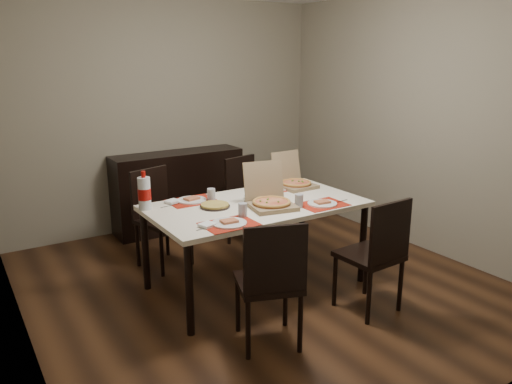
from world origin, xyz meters
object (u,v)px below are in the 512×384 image
dining_table (256,211)px  pizza_box_center (270,200)px  chair_near_right (377,251)px  soda_bottle (144,193)px  chair_far_left (158,213)px  chair_far_right (248,197)px  sideboard (179,191)px  chair_near_left (271,279)px  dip_bowl (250,197)px

dining_table → pizza_box_center: bearing=-73.3°
chair_near_right → soda_bottle: (-1.38, 1.25, 0.37)m
chair_near_right → chair_far_left: size_ratio=1.00×
soda_bottle → chair_far_left: bearing=60.2°
chair_far_right → pizza_box_center: size_ratio=2.07×
chair_far_right → soda_bottle: 1.51m
sideboard → chair_far_left: bearing=-124.1°
dining_table → chair_far_right: bearing=62.4°
chair_far_left → dining_table: bearing=-59.3°
sideboard → chair_near_left: chair_near_left is taller
dining_table → pizza_box_center: 0.20m
soda_bottle → chair_near_left: bearing=-71.4°
chair_near_right → chair_far_right: (-0.04, 1.84, 0.00)m
chair_far_right → dining_table: bearing=-117.6°
chair_near_right → chair_far_right: 1.84m
chair_near_left → pizza_box_center: pizza_box_center is taller
chair_near_left → chair_far_right: size_ratio=1.00×
chair_far_right → chair_far_left: bearing=-178.1°
chair_near_left → pizza_box_center: (0.48, 0.73, 0.30)m
chair_near_right → dip_bowl: chair_near_right is taller
chair_far_left → pizza_box_center: (0.58, -1.05, 0.30)m
chair_far_right → pizza_box_center: 1.20m
chair_near_right → sideboard: bearing=99.9°
dining_table → soda_bottle: 0.94m
chair_far_left → chair_far_right: same height
pizza_box_center → dining_table: bearing=106.7°
pizza_box_center → chair_far_left: bearing=119.0°
dip_bowl → chair_near_left: bearing=-114.8°
sideboard → chair_far_left: size_ratio=1.61×
sideboard → dip_bowl: 1.65m
dining_table → chair_far_left: chair_far_left is taller
dip_bowl → soda_bottle: 0.92m
chair_near_left → chair_near_right: same height
chair_near_right → dip_bowl: (-0.49, 1.05, 0.25)m
pizza_box_center → dip_bowl: size_ratio=4.02×
chair_near_left → soda_bottle: (-0.41, 1.22, 0.37)m
pizza_box_center → sideboard: bearing=89.6°
chair_near_right → soda_bottle: bearing=137.8°
chair_near_right → chair_far_left: 2.09m
chair_far_right → chair_near_left: bearing=-117.1°
dip_bowl → sideboard: bearing=89.3°
chair_far_right → dip_bowl: 0.94m
chair_far_left → dip_bowl: (0.57, -0.75, 0.25)m
chair_near_right → chair_far_right: bearing=91.2°
sideboard → chair_near_right: 2.72m
dining_table → chair_far_left: 1.06m
chair_far_left → chair_far_right: bearing=1.9°
dining_table → pizza_box_center: size_ratio=4.00×
chair_near_left → pizza_box_center: bearing=56.6°
dining_table → dip_bowl: bearing=76.4°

